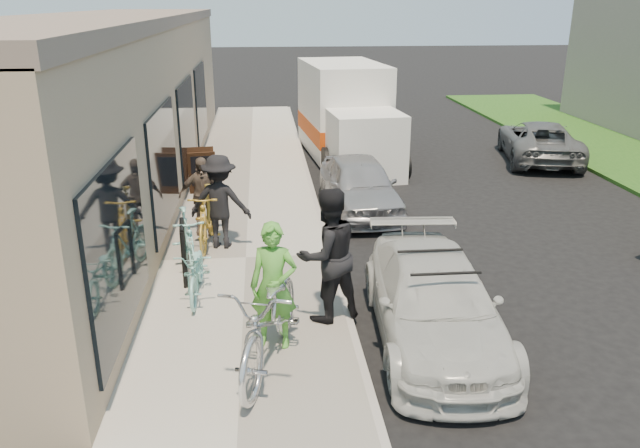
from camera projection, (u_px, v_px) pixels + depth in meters
name	position (u px, v px, depth m)	size (l,w,h in m)	color
ground	(386.00, 345.00, 8.70)	(120.00, 120.00, 0.00)	black
sidewalk	(246.00, 261.00, 11.31)	(3.00, 34.00, 0.15)	#AAA599
curb	(331.00, 258.00, 11.45)	(0.12, 34.00, 0.13)	#9E9891
storefront	(111.00, 107.00, 15.00)	(3.60, 20.00, 4.22)	tan
bike_rack	(183.00, 246.00, 10.19)	(0.14, 0.70, 0.99)	black
sandwich_board	(202.00, 171.00, 14.93)	(0.72, 0.73, 1.05)	#311A0D
sedan_white	(434.00, 301.00, 8.66)	(1.92, 4.17, 1.22)	beige
sedan_silver	(359.00, 185.00, 14.00)	(1.48, 3.67, 1.25)	#99989D
moving_truck	(346.00, 117.00, 18.62)	(2.65, 5.85, 2.79)	silver
far_car_gray	(539.00, 141.00, 18.53)	(1.97, 4.27, 1.19)	#515356
tandem_bike	(271.00, 320.00, 7.74)	(0.85, 2.44, 1.28)	silver
woman_rider	(274.00, 286.00, 8.15)	(0.63, 0.41, 1.73)	#52A537
man_standing	(328.00, 255.00, 8.82)	(0.96, 0.74, 1.97)	black
cruiser_bike_a	(188.00, 242.00, 10.53)	(0.50, 1.76, 1.06)	#91D8CE
cruiser_bike_b	(197.00, 271.00, 9.70)	(0.55, 1.57, 0.83)	#91D8CE
cruiser_bike_c	(207.00, 218.00, 11.63)	(0.52, 1.85, 1.11)	gold
bystander_a	(220.00, 202.00, 11.50)	(1.14, 0.65, 1.76)	black
bystander_b	(202.00, 196.00, 12.22)	(0.91, 0.38, 1.55)	brown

